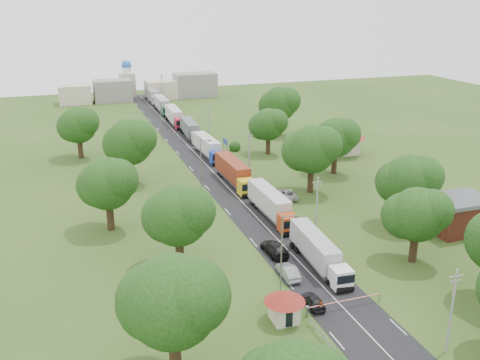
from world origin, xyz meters
name	(u,v)px	position (x,y,z in m)	size (l,w,h in m)	color
ground	(262,223)	(0.00, 0.00, 0.00)	(260.00, 260.00, 0.00)	#2A4A18
road	(223,182)	(0.00, 20.00, 0.00)	(8.00, 200.00, 0.04)	black
boom_barrier	(333,304)	(-1.36, -25.00, 0.89)	(9.22, 0.35, 1.18)	slate
guard_booth	(285,303)	(-7.20, -25.00, 2.16)	(4.40, 4.40, 3.45)	beige
info_sign	(225,144)	(5.20, 35.00, 3.00)	(0.12, 3.10, 4.10)	slate
pole_0	(452,310)	(5.50, -35.00, 4.68)	(1.60, 0.24, 9.00)	gray
pole_1	(317,206)	(5.50, -7.00, 4.68)	(1.60, 0.24, 9.00)	gray
pole_2	(249,154)	(5.50, 21.00, 4.68)	(1.60, 0.24, 9.00)	gray
pole_3	(209,123)	(5.50, 49.00, 4.68)	(1.60, 0.24, 9.00)	gray
pole_4	(181,102)	(5.50, 77.00, 4.68)	(1.60, 0.24, 9.00)	gray
pole_5	(162,87)	(5.50, 105.00, 4.68)	(1.60, 0.24, 9.00)	gray
lamp_0	(283,251)	(-5.35, -20.00, 5.55)	(2.03, 0.22, 10.00)	slate
lamp_1	(202,164)	(-5.35, 15.00, 5.55)	(2.03, 0.22, 10.00)	slate
lamp_2	(162,122)	(-5.35, 50.00, 5.55)	(2.03, 0.22, 10.00)	slate
tree_2	(417,214)	(13.99, -17.86, 6.60)	(8.00, 8.00, 10.10)	#382616
tree_3	(409,180)	(19.99, -7.84, 7.22)	(8.80, 8.80, 11.07)	#382616
tree_4	(311,149)	(12.99, 10.17, 7.85)	(9.60, 9.60, 12.05)	#382616
tree_5	(335,137)	(21.99, 18.16, 7.22)	(8.80, 8.80, 11.07)	#382616
tree_6	(268,124)	(14.99, 35.14, 6.60)	(8.00, 8.00, 10.10)	#382616
tree_7	(279,104)	(23.99, 50.17, 7.85)	(9.60, 9.60, 12.05)	#382616
tree_9	(172,300)	(-20.01, -29.83, 7.85)	(9.60, 9.60, 12.05)	#382616
tree_10	(178,215)	(-15.01, -9.84, 7.22)	(8.80, 8.80, 11.07)	#382616
tree_11	(107,183)	(-22.01, 5.16, 7.22)	(8.80, 8.80, 11.07)	#382616
tree_12	(129,142)	(-16.01, 25.17, 7.85)	(9.60, 9.60, 12.05)	#382616
tree_13	(78,125)	(-24.01, 45.16, 7.22)	(8.80, 8.80, 11.07)	#382616
house_brick	(458,214)	(26.00, -12.00, 2.65)	(8.60, 6.60, 5.20)	maroon
house_cream	(341,138)	(30.00, 30.00, 3.64)	(10.08, 10.08, 5.80)	beige
distant_town	(145,89)	(0.68, 110.00, 3.49)	(52.00, 8.00, 8.00)	gray
church	(127,81)	(-4.00, 118.00, 5.39)	(5.00, 5.00, 12.30)	beige
truck_0	(318,251)	(1.71, -15.06, 2.08)	(3.13, 14.17, 3.91)	white
truck_1	(271,204)	(2.15, 1.66, 2.20)	(2.64, 14.96, 4.15)	#AF3D14
truck_2	(234,172)	(1.67, 18.53, 2.29)	(2.94, 15.62, 4.32)	yellow
truck_3	(208,147)	(1.99, 37.20, 2.17)	(2.95, 14.77, 4.09)	#1C39A9
truck_4	(190,129)	(2.34, 54.27, 2.19)	(3.27, 14.97, 4.13)	#AFAFAF
truck_5	(175,116)	(1.90, 70.08, 2.28)	(3.13, 15.54, 4.30)	#B71C37
truck_6	(162,105)	(1.94, 87.25, 2.25)	(2.68, 15.30, 4.24)	#235E3C
truck_7	(152,95)	(2.07, 104.66, 2.23)	(2.62, 15.18, 4.21)	#AEAEAE
car_lane_front	(313,301)	(-3.00, -23.50, 0.67)	(1.58, 3.94, 1.34)	black
car_lane_mid	(288,272)	(-3.00, -16.60, 0.77)	(1.62, 4.66, 1.53)	gray
car_lane_rear	(275,248)	(-2.18, -10.23, 0.82)	(2.30, 5.67, 1.64)	black
car_verge_near	(287,194)	(8.00, 8.57, 0.74)	(2.46, 5.33, 1.48)	#B0B0B0
car_verge_far	(233,160)	(5.50, 30.65, 0.66)	(1.57, 3.90, 1.33)	slate
pedestrian_near	(321,307)	(-2.96, -25.16, 0.89)	(0.65, 0.42, 1.77)	gray
pedestrian_booth	(290,312)	(-6.50, -24.91, 0.83)	(0.81, 0.63, 1.66)	gray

